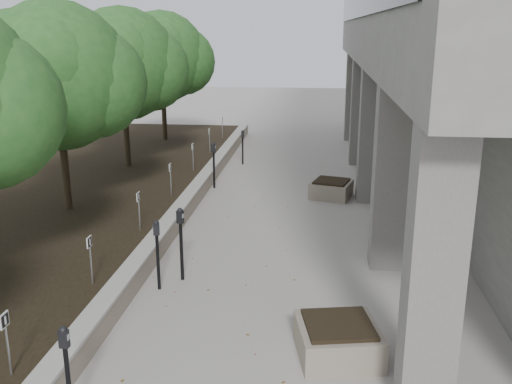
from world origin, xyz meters
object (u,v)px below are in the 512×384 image
at_px(parking_meter_4, 214,165).
at_px(parking_meter_5, 243,147).
at_px(crabapple_tree_5, 162,76).
at_px(crabapple_tree_3, 59,108).
at_px(parking_meter_1, 68,376).
at_px(parking_meter_2, 158,255).
at_px(parking_meter_3, 181,244).
at_px(planter_back, 331,189).
at_px(crabapple_tree_4, 124,88).
at_px(planter_front, 338,339).

bearing_deg(parking_meter_4, parking_meter_5, 91.52).
height_order(crabapple_tree_5, parking_meter_4, crabapple_tree_5).
bearing_deg(crabapple_tree_5, crabapple_tree_3, -90.00).
relative_size(parking_meter_1, parking_meter_2, 0.98).
bearing_deg(parking_meter_3, crabapple_tree_5, 127.67).
relative_size(parking_meter_1, parking_meter_5, 1.08).
bearing_deg(parking_meter_1, crabapple_tree_5, 104.65).
height_order(parking_meter_4, planter_back, parking_meter_4).
bearing_deg(crabapple_tree_5, parking_meter_4, -61.87).
bearing_deg(crabapple_tree_3, parking_meter_4, 49.61).
xyz_separation_m(crabapple_tree_4, parking_meter_5, (3.77, 2.35, -2.45)).
height_order(crabapple_tree_4, parking_meter_4, crabapple_tree_4).
bearing_deg(planter_front, parking_meter_2, 149.42).
height_order(parking_meter_2, parking_meter_3, parking_meter_3).
height_order(parking_meter_5, planter_back, parking_meter_5).
bearing_deg(parking_meter_5, parking_meter_2, -105.04).
height_order(parking_meter_1, parking_meter_5, parking_meter_1).
distance_m(parking_meter_1, planter_back, 11.71).
height_order(parking_meter_2, planter_back, parking_meter_2).
bearing_deg(parking_meter_1, crabapple_tree_4, 108.75).
bearing_deg(parking_meter_4, parking_meter_1, -79.58).
relative_size(parking_meter_1, parking_meter_4, 0.94).
height_order(crabapple_tree_4, parking_meter_3, crabapple_tree_4).
relative_size(crabapple_tree_3, crabapple_tree_5, 1.00).
relative_size(crabapple_tree_5, parking_meter_2, 3.70).
bearing_deg(crabapple_tree_4, parking_meter_4, -19.17).
xyz_separation_m(crabapple_tree_4, parking_meter_2, (3.53, -8.77, -2.38)).
height_order(crabapple_tree_3, crabapple_tree_4, same).
distance_m(crabapple_tree_4, parking_meter_2, 9.75).
bearing_deg(parking_meter_1, parking_meter_2, 92.94).
bearing_deg(crabapple_tree_3, crabapple_tree_4, 90.00).
distance_m(crabapple_tree_3, parking_meter_3, 5.60).
relative_size(crabapple_tree_4, crabapple_tree_5, 1.00).
relative_size(parking_meter_2, planter_front, 1.17).
distance_m(parking_meter_3, planter_front, 4.11).
xyz_separation_m(crabapple_tree_5, planter_back, (7.10, -6.77, -2.85)).
height_order(parking_meter_4, planter_front, parking_meter_4).
bearing_deg(planter_back, crabapple_tree_5, 136.35).
relative_size(parking_meter_4, planter_front, 1.22).
distance_m(crabapple_tree_3, parking_meter_1, 8.96).
xyz_separation_m(parking_meter_2, planter_back, (3.56, 7.00, -0.46)).
distance_m(parking_meter_3, parking_meter_4, 7.16).
height_order(parking_meter_3, parking_meter_4, parking_meter_3).
xyz_separation_m(parking_meter_1, parking_meter_3, (0.41, 4.63, 0.07)).
bearing_deg(parking_meter_5, planter_front, -89.83).
xyz_separation_m(crabapple_tree_3, planter_back, (7.10, 3.23, -2.85)).
relative_size(crabapple_tree_3, parking_meter_3, 3.44).
height_order(crabapple_tree_4, parking_meter_1, crabapple_tree_4).
xyz_separation_m(crabapple_tree_4, crabapple_tree_5, (0.00, 5.00, 0.00)).
height_order(parking_meter_3, parking_meter_5, parking_meter_3).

